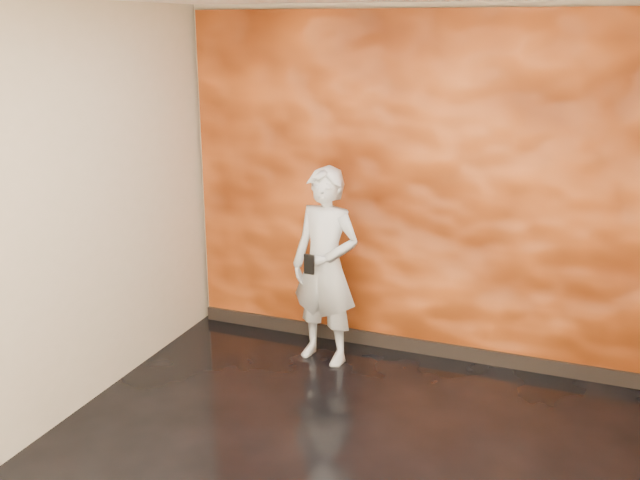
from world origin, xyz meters
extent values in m
cube|color=#C2B398|center=(0.00, 2.00, 1.40)|extent=(4.00, 0.02, 2.80)
cube|color=#C2B398|center=(0.00, -2.00, 1.40)|extent=(4.00, 0.02, 2.80)
cube|color=#C2B398|center=(-2.00, 0.00, 1.40)|extent=(0.02, 4.00, 2.80)
cube|color=orange|center=(0.00, 1.96, 1.38)|extent=(3.90, 0.06, 2.75)
cube|color=black|center=(0.00, 1.92, 0.06)|extent=(3.90, 0.04, 0.12)
imported|color=#A4ACB4|center=(-0.64, 1.54, 0.80)|extent=(0.64, 0.49, 1.60)
cube|color=black|center=(-0.69, 1.31, 0.89)|extent=(0.09, 0.02, 0.16)
camera|label=1|loc=(1.25, -3.46, 2.63)|focal=40.00mm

